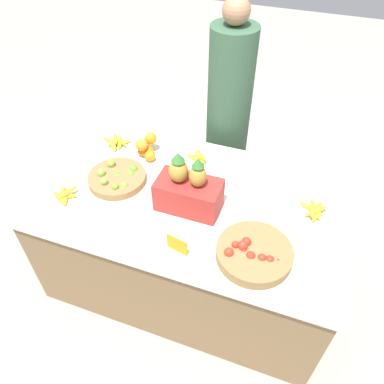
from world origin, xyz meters
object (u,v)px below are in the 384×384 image
at_px(lime_bowl, 117,178).
at_px(metal_bowl, 257,176).
at_px(tomato_basket, 254,253).
at_px(vendor_person, 228,123).
at_px(produce_crate, 188,190).
at_px(price_sign, 177,245).

distance_m(lime_bowl, metal_bowl, 0.87).
height_order(tomato_basket, vendor_person, vendor_person).
bearing_deg(produce_crate, metal_bowl, 48.14).
xyz_separation_m(tomato_basket, price_sign, (-0.38, -0.10, 0.02)).
bearing_deg(produce_crate, tomato_basket, -27.42).
bearing_deg(tomato_basket, produce_crate, 152.58).
distance_m(produce_crate, vendor_person, 0.92).
xyz_separation_m(lime_bowl, metal_bowl, (0.82, 0.30, 0.01)).
distance_m(tomato_basket, produce_crate, 0.50).
distance_m(metal_bowl, vendor_person, 0.65).
relative_size(tomato_basket, price_sign, 3.24).
bearing_deg(metal_bowl, price_sign, -111.07).
bearing_deg(lime_bowl, price_sign, -34.65).
relative_size(price_sign, produce_crate, 0.32).
height_order(lime_bowl, vendor_person, vendor_person).
xyz_separation_m(lime_bowl, produce_crate, (0.49, -0.06, 0.10)).
xyz_separation_m(price_sign, vendor_person, (-0.08, 1.23, -0.05)).
xyz_separation_m(metal_bowl, price_sign, (-0.26, -0.69, 0.02)).
bearing_deg(vendor_person, lime_bowl, -118.92).
relative_size(metal_bowl, vendor_person, 0.22).
height_order(produce_crate, vendor_person, vendor_person).
distance_m(metal_bowl, produce_crate, 0.49).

